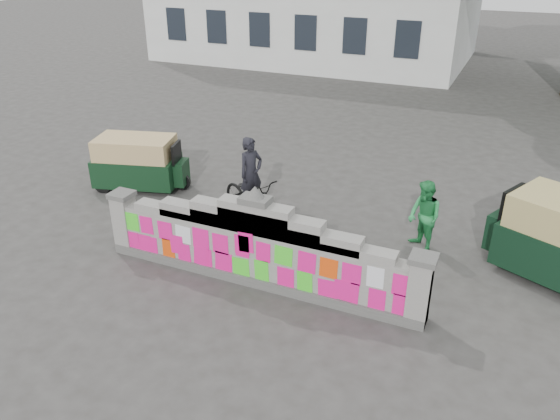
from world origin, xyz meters
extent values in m
plane|color=#383533|center=(0.00, 0.00, 0.00)|extent=(100.00, 100.00, 0.00)
cube|color=#4C4C49|center=(0.00, 0.00, 0.10)|extent=(6.40, 0.42, 0.20)
cube|color=gray|center=(0.00, 0.00, 0.60)|extent=(6.40, 0.32, 1.00)
cube|color=gray|center=(0.00, 0.00, 1.17)|extent=(5.20, 0.32, 0.14)
cube|color=gray|center=(0.00, 0.00, 1.24)|extent=(4.00, 0.32, 0.28)
cube|color=gray|center=(0.00, 0.00, 1.32)|extent=(2.60, 0.32, 0.44)
cube|color=gray|center=(0.00, 0.00, 1.39)|extent=(1.40, 0.32, 0.58)
cube|color=#4C4C49|center=(0.00, 0.00, 1.74)|extent=(0.55, 0.36, 0.12)
cone|color=#4C4C49|center=(0.00, 0.00, 1.90)|extent=(0.36, 0.36, 0.22)
cube|color=gray|center=(-3.02, 0.00, 0.62)|extent=(0.36, 0.40, 1.24)
cube|color=#4C4C49|center=(-3.02, 0.00, 1.28)|extent=(0.44, 0.44, 0.10)
cube|color=gray|center=(3.02, 0.00, 0.62)|extent=(0.36, 0.40, 1.24)
cube|color=#4C4C49|center=(3.02, 0.00, 1.28)|extent=(0.44, 0.44, 0.10)
imported|color=black|center=(-1.33, 2.44, 0.50)|extent=(2.02, 1.42, 1.01)
imported|color=black|center=(-1.33, 2.44, 0.86)|extent=(0.63, 0.74, 1.71)
imported|color=#279148|center=(2.61, 2.54, 0.77)|extent=(0.94, 0.94, 1.54)
cube|color=black|center=(-4.85, 2.78, 0.48)|extent=(2.35, 1.68, 0.70)
cube|color=tan|center=(-4.85, 2.78, 1.10)|extent=(2.16, 1.59, 0.53)
cube|color=black|center=(-3.79, 3.08, 0.48)|extent=(0.59, 0.71, 0.62)
cube|color=black|center=(-3.79, 3.08, 1.01)|extent=(0.24, 0.61, 0.53)
cylinder|color=black|center=(-3.71, 3.10, 0.22)|extent=(0.45, 0.22, 0.44)
cylinder|color=black|center=(-5.48, 2.10, 0.22)|extent=(0.45, 0.22, 0.44)
cylinder|color=black|center=(-5.75, 3.03, 0.22)|extent=(0.45, 0.22, 0.44)
cube|color=black|center=(4.19, 2.95, 0.59)|extent=(0.79, 0.90, 0.75)
cube|color=black|center=(4.19, 2.95, 1.22)|extent=(0.39, 0.71, 0.64)
cylinder|color=black|center=(4.09, 3.00, 0.27)|extent=(0.54, 0.34, 0.53)
camera|label=1|loc=(3.97, -7.81, 5.87)|focal=35.00mm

